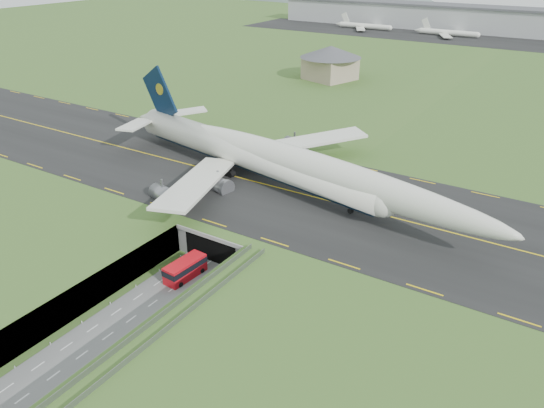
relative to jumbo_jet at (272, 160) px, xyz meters
The scene contains 10 objects.
ground 36.12m from the jumbo_jet, 86.03° to the right, with size 900.00×900.00×0.00m, color #3E6327.
airfield_deck 35.24m from the jumbo_jet, 86.03° to the right, with size 800.00×800.00×6.00m, color gray.
trench_road 43.23m from the jumbo_jet, 86.74° to the right, with size 12.00×75.00×0.20m, color slate.
taxiway 6.38m from the jumbo_jet, 23.15° to the right, with size 800.00×44.00×0.18m, color black.
tunnel_portal 19.46m from the jumbo_jet, 82.22° to the right, with size 17.00×22.30×6.00m.
guideway 55.17m from the jumbo_jet, 75.88° to the right, with size 3.00×53.00×7.05m.
jumbo_jet is the anchor object (origin of this frame).
shuttle_tram 34.37m from the jumbo_jet, 86.82° to the right, with size 3.80×8.73×3.45m.
service_building 107.75m from the jumbo_jet, 109.83° to the left, with size 30.54×30.54×13.33m.
cargo_terminal 265.42m from the jumbo_jet, 89.52° to the left, with size 320.00×67.00×15.60m.
Camera 1 is at (56.61, -59.38, 55.18)m, focal length 35.00 mm.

